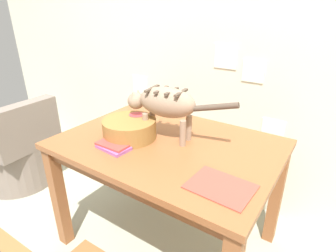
% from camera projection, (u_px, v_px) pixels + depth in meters
% --- Properties ---
extents(wall_rear, '(5.40, 0.11, 2.50)m').
position_uv_depth(wall_rear, '(224.00, 41.00, 1.92)').
color(wall_rear, silver).
rests_on(wall_rear, ground_plane).
extents(dining_table, '(1.24, 0.89, 0.75)m').
position_uv_depth(dining_table, '(168.00, 155.00, 1.61)').
color(dining_table, brown).
rests_on(dining_table, ground_plane).
extents(cat, '(0.66, 0.19, 0.31)m').
position_uv_depth(cat, '(165.00, 104.00, 1.54)').
color(cat, '#947862').
rests_on(cat, dining_table).
extents(saucer_bowl, '(0.21, 0.21, 0.03)m').
position_uv_depth(saucer_bowl, '(137.00, 130.00, 1.70)').
color(saucer_bowl, teal).
rests_on(saucer_bowl, dining_table).
extents(coffee_mug, '(0.14, 0.10, 0.09)m').
position_uv_depth(coffee_mug, '(137.00, 121.00, 1.67)').
color(coffee_mug, red).
rests_on(coffee_mug, saucer_bowl).
extents(magazine, '(0.28, 0.22, 0.01)m').
position_uv_depth(magazine, '(220.00, 187.00, 1.17)').
color(magazine, '#D84135').
rests_on(magazine, dining_table).
extents(book_stack, '(0.20, 0.13, 0.03)m').
position_uv_depth(book_stack, '(114.00, 146.00, 1.49)').
color(book_stack, '#9C569F').
rests_on(book_stack, dining_table).
extents(wicker_basket, '(0.32, 0.32, 0.11)m').
position_uv_depth(wicker_basket, '(130.00, 128.00, 1.60)').
color(wicker_basket, olive).
rests_on(wicker_basket, dining_table).
extents(wicker_armchair, '(0.62, 0.63, 0.78)m').
position_uv_depth(wicker_armchair, '(19.00, 154.00, 2.40)').
color(wicker_armchair, slate).
rests_on(wicker_armchair, ground_plane).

